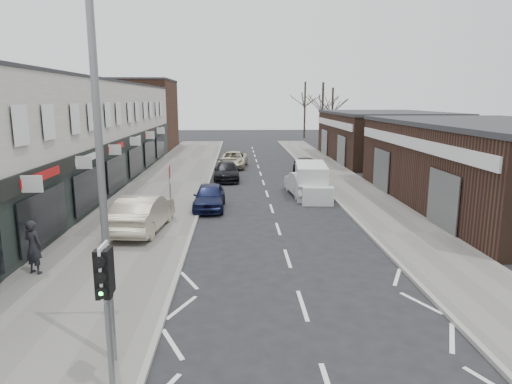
{
  "coord_description": "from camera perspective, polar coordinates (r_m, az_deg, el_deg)",
  "views": [
    {
      "loc": [
        -1.86,
        -10.28,
        5.88
      ],
      "look_at": [
        -1.2,
        5.84,
        2.6
      ],
      "focal_mm": 32.0,
      "sensor_mm": 36.0,
      "label": 1
    }
  ],
  "objects": [
    {
      "name": "parked_car_right_a",
      "position": [
        28.49,
        5.93,
        1.06
      ],
      "size": [
        2.01,
        4.68,
        1.5
      ],
      "primitive_type": "imported",
      "rotation": [
        0.0,
        0.0,
        3.24
      ],
      "color": "white",
      "rests_on": "ground"
    },
    {
      "name": "brick_block_far",
      "position": [
        56.52,
        -14.44,
        9.24
      ],
      "size": [
        8.0,
        10.0,
        8.0
      ],
      "primitive_type": "cube",
      "color": "#492C1F",
      "rests_on": "ground"
    },
    {
      "name": "parked_car_left_c",
      "position": [
        40.19,
        -2.87,
        4.07
      ],
      "size": [
        2.77,
        5.18,
        1.39
      ],
      "primitive_type": "imported",
      "rotation": [
        0.0,
        0.0,
        -0.1
      ],
      "color": "beige",
      "rests_on": "ground"
    },
    {
      "name": "pavement_right",
      "position": [
        33.68,
        10.74,
        1.34
      ],
      "size": [
        3.5,
        64.0,
        0.12
      ],
      "primitive_type": "cube",
      "color": "slate",
      "rests_on": "ground"
    },
    {
      "name": "pavement_left",
      "position": [
        33.17,
        -10.8,
        1.18
      ],
      "size": [
        5.5,
        64.0,
        0.12
      ],
      "primitive_type": "cube",
      "color": "slate",
      "rests_on": "ground"
    },
    {
      "name": "warning_sign",
      "position": [
        22.82,
        -10.64,
        2.02
      ],
      "size": [
        0.12,
        0.8,
        2.7
      ],
      "color": "slate",
      "rests_on": "pavement_left"
    },
    {
      "name": "parked_car_left_b",
      "position": [
        33.83,
        -3.7,
        2.6
      ],
      "size": [
        1.93,
        4.58,
        1.32
      ],
      "primitive_type": "imported",
      "rotation": [
        0.0,
        0.0,
        0.02
      ],
      "color": "black",
      "rests_on": "ground"
    },
    {
      "name": "tree_far_c",
      "position": [
        71.29,
        6.04,
        6.71
      ],
      "size": [
        3.6,
        3.6,
        8.5
      ],
      "primitive_type": null,
      "color": "#382D26",
      "rests_on": "ground"
    },
    {
      "name": "ground",
      "position": [
        11.99,
        7.24,
        -17.98
      ],
      "size": [
        160.0,
        160.0,
        0.0
      ],
      "primitive_type": "plane",
      "color": "black",
      "rests_on": "ground"
    },
    {
      "name": "traffic_light",
      "position": [
        9.32,
        -18.32,
        -10.97
      ],
      "size": [
        0.28,
        0.6,
        3.1
      ],
      "color": "slate",
      "rests_on": "pavement_left"
    },
    {
      "name": "tree_far_b",
      "position": [
        65.92,
        9.39,
        6.23
      ],
      "size": [
        3.6,
        3.6,
        7.5
      ],
      "primitive_type": null,
      "color": "#382D26",
      "rests_on": "ground"
    },
    {
      "name": "sedan_on_pavement",
      "position": [
        20.94,
        -13.94,
        -2.52
      ],
      "size": [
        2.21,
        5.08,
        1.63
      ],
      "primitive_type": "imported",
      "rotation": [
        0.0,
        0.0,
        3.04
      ],
      "color": "#B3A78F",
      "rests_on": "pavement_left"
    },
    {
      "name": "street_lamp",
      "position": [
        9.93,
        -17.93,
        3.63
      ],
      "size": [
        2.23,
        0.22,
        8.0
      ],
      "color": "slate",
      "rests_on": "pavement_left"
    },
    {
      "name": "white_van",
      "position": [
        28.22,
        6.93,
        1.33
      ],
      "size": [
        2.21,
        5.26,
        1.99
      ],
      "rotation": [
        0.0,
        0.0,
        -0.1
      ],
      "color": "silver",
      "rests_on": "ground"
    },
    {
      "name": "shop_terrace_left",
      "position": [
        32.06,
        -23.8,
        6.36
      ],
      "size": [
        8.0,
        41.0,
        7.1
      ],
      "primitive_type": "cube",
      "color": "beige",
      "rests_on": "ground"
    },
    {
      "name": "right_unit_far",
      "position": [
        46.7,
        15.66,
        6.62
      ],
      "size": [
        10.0,
        16.0,
        4.5
      ],
      "primitive_type": "cube",
      "color": "#352218",
      "rests_on": "ground"
    },
    {
      "name": "tree_far_a",
      "position": [
        59.58,
        8.19,
        5.72
      ],
      "size": [
        3.6,
        3.6,
        8.0
      ],
      "primitive_type": null,
      "color": "#382D26",
      "rests_on": "ground"
    },
    {
      "name": "parked_car_left_a",
      "position": [
        24.95,
        -5.84,
        -0.57
      ],
      "size": [
        1.67,
        4.07,
        1.38
      ],
      "primitive_type": "imported",
      "rotation": [
        0.0,
        0.0,
        -0.01
      ],
      "color": "#12183A",
      "rests_on": "ground"
    },
    {
      "name": "parked_car_right_b",
      "position": [
        36.25,
        6.18,
        3.3
      ],
      "size": [
        2.07,
        4.52,
        1.5
      ],
      "primitive_type": "imported",
      "rotation": [
        0.0,
        0.0,
        3.07
      ],
      "color": "black",
      "rests_on": "ground"
    },
    {
      "name": "right_unit_near",
      "position": [
        28.45,
        28.02,
        2.81
      ],
      "size": [
        10.0,
        18.0,
        4.5
      ],
      "primitive_type": "cube",
      "color": "#352218",
      "rests_on": "ground"
    },
    {
      "name": "pedestrian",
      "position": [
        17.06,
        -26.06,
        -6.18
      ],
      "size": [
        0.79,
        0.67,
        1.85
      ],
      "primitive_type": "imported",
      "rotation": [
        0.0,
        0.0,
        2.73
      ],
      "color": "black",
      "rests_on": "pavement_left"
    }
  ]
}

